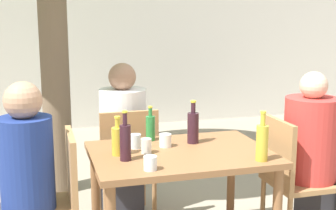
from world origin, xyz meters
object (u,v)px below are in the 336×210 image
object	(u,v)px
patio_chair_2	(127,158)
wine_bottle_0	(125,141)
person_seated_1	(319,165)
drinking_glass_3	(150,163)
drinking_glass_2	(165,140)
green_bottle_3	(150,127)
patio_chair_0	(54,197)
oil_cruet_1	(118,140)
person_seated_0	(13,196)
oil_cruet_2	(262,142)
person_seated_2	(122,145)
dining_table_front	(181,166)
wine_bottle_4	(193,127)
drinking_glass_1	(146,146)
drinking_glass_0	(136,141)
patio_chair_1	(290,173)

from	to	relation	value
patio_chair_2	wine_bottle_0	bearing A→B (deg)	78.67
person_seated_1	drinking_glass_3	distance (m)	1.37
drinking_glass_2	green_bottle_3	bearing A→B (deg)	107.65
patio_chair_0	oil_cruet_1	distance (m)	0.52
person_seated_0	oil_cruet_2	bearing A→B (deg)	77.82
person_seated_2	green_bottle_3	bearing A→B (deg)	100.79
patio_chair_0	person_seated_0	size ratio (longest dim) A/B	0.74
dining_table_front	person_seated_1	bearing A→B (deg)	-0.00
person_seated_0	oil_cruet_1	xyz separation A→B (m)	(0.64, 0.04, 0.28)
wine_bottle_4	drinking_glass_2	world-z (taller)	wine_bottle_4
drinking_glass_1	drinking_glass_3	distance (m)	0.33
patio_chair_0	person_seated_2	size ratio (longest dim) A/B	0.73
patio_chair_0	drinking_glass_3	size ratio (longest dim) A/B	11.22
patio_chair_2	person_seated_1	size ratio (longest dim) A/B	0.74
drinking_glass_1	drinking_glass_2	world-z (taller)	drinking_glass_1
green_bottle_3	wine_bottle_4	size ratio (longest dim) A/B	0.83
patio_chair_0	drinking_glass_1	xyz separation A→B (m)	(0.59, 0.02, 0.27)
green_bottle_3	drinking_glass_0	bearing A→B (deg)	-130.74
wine_bottle_4	person_seated_2	bearing A→B (deg)	117.79
drinking_glass_1	person_seated_2	bearing A→B (deg)	90.53
person_seated_0	person_seated_2	distance (m)	1.20
oil_cruet_1	drinking_glass_0	distance (m)	0.19
patio_chair_2	drinking_glass_3	world-z (taller)	patio_chair_2
person_seated_1	person_seated_2	xyz separation A→B (m)	(-1.27, 0.88, 0.01)
drinking_glass_0	wine_bottle_4	bearing A→B (deg)	2.55
patio_chair_1	drinking_glass_3	world-z (taller)	patio_chair_1
person_seated_1	person_seated_2	distance (m)	1.54
dining_table_front	person_seated_1	xyz separation A→B (m)	(1.04, -0.00, -0.09)
patio_chair_2	drinking_glass_1	xyz separation A→B (m)	(0.01, -0.63, 0.27)
oil_cruet_2	wine_bottle_4	distance (m)	0.56
oil_cruet_2	wine_bottle_0	bearing A→B (deg)	163.84
drinking_glass_0	oil_cruet_1	bearing A→B (deg)	-140.11
wine_bottle_4	drinking_glass_1	size ratio (longest dim) A/B	3.09
dining_table_front	green_bottle_3	xyz separation A→B (m)	(-0.12, 0.32, 0.19)
patio_chair_2	green_bottle_3	xyz separation A→B (m)	(0.11, -0.33, 0.32)
oil_cruet_1	patio_chair_1	bearing A→B (deg)	-1.72
person_seated_0	drinking_glass_2	bearing A→B (deg)	97.78
person_seated_2	person_seated_0	bearing A→B (deg)	47.15
patio_chair_1	person_seated_0	bearing A→B (deg)	90.00
dining_table_front	drinking_glass_2	xyz separation A→B (m)	(-0.07, 0.13, 0.14)
drinking_glass_3	person_seated_2	bearing A→B (deg)	87.82
green_bottle_3	drinking_glass_3	bearing A→B (deg)	-103.85
drinking_glass_0	drinking_glass_1	distance (m)	0.14
patio_chair_0	drinking_glass_0	bearing A→B (deg)	105.56
dining_table_front	oil_cruet_2	bearing A→B (deg)	-37.15
dining_table_front	drinking_glass_2	size ratio (longest dim) A/B	13.24
green_bottle_3	drinking_glass_3	xyz separation A→B (m)	(-0.15, -0.62, -0.05)
dining_table_front	patio_chair_2	bearing A→B (deg)	109.62
person_seated_1	green_bottle_3	world-z (taller)	person_seated_1
dining_table_front	drinking_glass_2	bearing A→B (deg)	116.27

